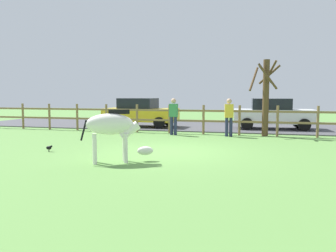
{
  "coord_description": "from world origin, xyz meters",
  "views": [
    {
      "loc": [
        2.74,
        -10.26,
        1.81
      ],
      "look_at": [
        -0.25,
        0.81,
        0.74
      ],
      "focal_mm": 36.04,
      "sensor_mm": 36.0,
      "label": 1
    }
  ],
  "objects_px": {
    "bare_tree": "(266,94)",
    "visitor_left_of_tree": "(174,115)",
    "visitor_right_of_tree": "(229,116)",
    "crow_on_grass": "(49,148)",
    "parked_car_white": "(273,113)",
    "parked_car_yellow": "(140,112)",
    "zebra": "(113,128)"
  },
  "relations": [
    {
      "from": "bare_tree",
      "to": "visitor_left_of_tree",
      "type": "height_order",
      "value": "bare_tree"
    },
    {
      "from": "visitor_right_of_tree",
      "to": "crow_on_grass",
      "type": "bearing_deg",
      "value": -133.63
    },
    {
      "from": "bare_tree",
      "to": "crow_on_grass",
      "type": "bearing_deg",
      "value": -138.06
    },
    {
      "from": "parked_car_white",
      "to": "visitor_left_of_tree",
      "type": "relative_size",
      "value": 2.5
    },
    {
      "from": "crow_on_grass",
      "to": "visitor_left_of_tree",
      "type": "xyz_separation_m",
      "value": [
        2.73,
        5.33,
        0.78
      ]
    },
    {
      "from": "parked_car_yellow",
      "to": "visitor_left_of_tree",
      "type": "distance_m",
      "value": 4.0
    },
    {
      "from": "bare_tree",
      "to": "visitor_left_of_tree",
      "type": "distance_m",
      "value": 4.1
    },
    {
      "from": "visitor_right_of_tree",
      "to": "zebra",
      "type": "bearing_deg",
      "value": -111.03
    },
    {
      "from": "visitor_right_of_tree",
      "to": "parked_car_yellow",
      "type": "bearing_deg",
      "value": 150.5
    },
    {
      "from": "parked_car_yellow",
      "to": "visitor_right_of_tree",
      "type": "distance_m",
      "value": 5.86
    },
    {
      "from": "bare_tree",
      "to": "zebra",
      "type": "height_order",
      "value": "bare_tree"
    },
    {
      "from": "zebra",
      "to": "crow_on_grass",
      "type": "relative_size",
      "value": 8.19
    },
    {
      "from": "visitor_left_of_tree",
      "to": "visitor_right_of_tree",
      "type": "height_order",
      "value": "same"
    },
    {
      "from": "visitor_right_of_tree",
      "to": "parked_car_white",
      "type": "bearing_deg",
      "value": 60.49
    },
    {
      "from": "zebra",
      "to": "visitor_right_of_tree",
      "type": "bearing_deg",
      "value": 68.97
    },
    {
      "from": "crow_on_grass",
      "to": "parked_car_white",
      "type": "height_order",
      "value": "parked_car_white"
    },
    {
      "from": "parked_car_white",
      "to": "visitor_left_of_tree",
      "type": "bearing_deg",
      "value": -141.15
    },
    {
      "from": "bare_tree",
      "to": "crow_on_grass",
      "type": "height_order",
      "value": "bare_tree"
    },
    {
      "from": "zebra",
      "to": "visitor_left_of_tree",
      "type": "bearing_deg",
      "value": 89.57
    },
    {
      "from": "parked_car_white",
      "to": "visitor_left_of_tree",
      "type": "distance_m",
      "value": 5.63
    },
    {
      "from": "bare_tree",
      "to": "visitor_right_of_tree",
      "type": "relative_size",
      "value": 2.02
    },
    {
      "from": "crow_on_grass",
      "to": "visitor_left_of_tree",
      "type": "height_order",
      "value": "visitor_left_of_tree"
    },
    {
      "from": "bare_tree",
      "to": "parked_car_yellow",
      "type": "xyz_separation_m",
      "value": [
        -6.6,
        2.31,
        -0.99
      ]
    },
    {
      "from": "zebra",
      "to": "parked_car_white",
      "type": "relative_size",
      "value": 0.43
    },
    {
      "from": "parked_car_white",
      "to": "visitor_right_of_tree",
      "type": "distance_m",
      "value": 3.94
    },
    {
      "from": "zebra",
      "to": "visitor_right_of_tree",
      "type": "xyz_separation_m",
      "value": [
        2.49,
        6.47,
        -0.02
      ]
    },
    {
      "from": "parked_car_yellow",
      "to": "visitor_left_of_tree",
      "type": "height_order",
      "value": "visitor_left_of_tree"
    },
    {
      "from": "crow_on_grass",
      "to": "bare_tree",
      "type": "bearing_deg",
      "value": 41.94
    },
    {
      "from": "zebra",
      "to": "crow_on_grass",
      "type": "bearing_deg",
      "value": 158.77
    },
    {
      "from": "visitor_left_of_tree",
      "to": "crow_on_grass",
      "type": "bearing_deg",
      "value": -117.16
    },
    {
      "from": "visitor_left_of_tree",
      "to": "visitor_right_of_tree",
      "type": "distance_m",
      "value": 2.44
    },
    {
      "from": "zebra",
      "to": "crow_on_grass",
      "type": "distance_m",
      "value": 2.99
    }
  ]
}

